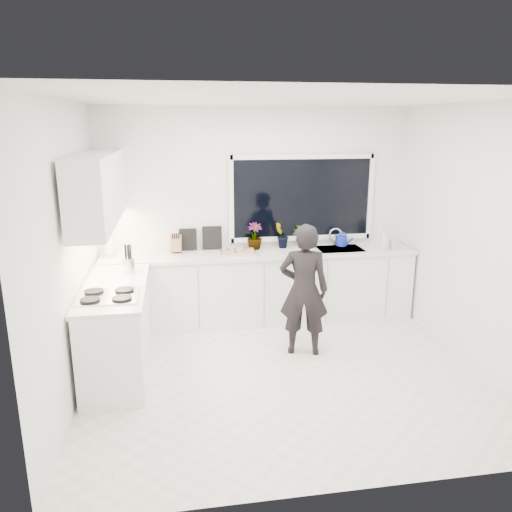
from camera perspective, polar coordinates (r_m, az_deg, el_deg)
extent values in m
cube|color=beige|center=(5.29, 3.21, -13.26)|extent=(4.00, 3.50, 0.02)
cube|color=white|center=(6.49, 0.01, 4.82)|extent=(4.00, 0.02, 2.70)
cube|color=white|center=(4.79, -20.74, 0.22)|extent=(0.02, 3.50, 2.70)
cube|color=white|center=(5.59, 23.97, 1.90)|extent=(0.02, 3.50, 2.70)
cube|color=white|center=(4.67, 3.71, 17.64)|extent=(4.00, 3.50, 0.02)
cube|color=black|center=(6.55, 5.28, 6.62)|extent=(1.80, 0.02, 1.00)
cube|color=white|center=(6.42, 0.46, -3.68)|extent=(3.92, 0.58, 0.88)
cube|color=white|center=(5.34, -15.54, -8.17)|extent=(0.58, 1.60, 0.88)
cube|color=silver|center=(6.28, 0.49, 0.28)|extent=(3.94, 0.62, 0.04)
cube|color=silver|center=(5.19, -15.89, -3.48)|extent=(0.62, 1.60, 0.04)
cube|color=white|center=(5.34, -17.50, 7.39)|extent=(0.34, 2.10, 0.70)
cube|color=silver|center=(6.55, 9.55, 0.41)|extent=(0.58, 0.42, 0.14)
cylinder|color=silver|center=(6.70, 9.06, 2.16)|extent=(0.03, 0.03, 0.22)
cube|color=black|center=(4.85, -16.58, -4.38)|extent=(0.56, 0.48, 0.03)
imported|color=black|center=(5.46, 5.48, -3.88)|extent=(0.60, 0.47, 1.47)
cube|color=#BDBCC1|center=(6.21, -2.05, 0.44)|extent=(0.45, 0.34, 0.03)
cube|color=red|center=(6.21, -2.05, 0.59)|extent=(0.41, 0.30, 0.01)
cylinder|color=#1327B4|center=(6.70, 9.78, 1.73)|extent=(0.14, 0.14, 0.13)
cylinder|color=white|center=(6.32, -16.47, 1.14)|extent=(0.14, 0.14, 0.26)
cube|color=brown|center=(6.31, -9.11, 1.37)|extent=(0.14, 0.11, 0.22)
cylinder|color=silver|center=(5.57, -14.34, -1.02)|extent=(0.16, 0.16, 0.16)
cube|color=black|center=(6.40, -7.76, 1.89)|extent=(0.22, 0.03, 0.28)
cube|color=black|center=(6.41, -5.04, 2.08)|extent=(0.25, 0.04, 0.30)
imported|color=#26662D|center=(6.39, -0.15, 2.30)|extent=(0.22, 0.22, 0.34)
imported|color=#26662D|center=(6.46, 2.96, 2.36)|extent=(0.23, 0.21, 0.33)
imported|color=#26662D|center=(6.52, 5.22, 2.22)|extent=(0.33, 0.32, 0.28)
imported|color=#D8BF66|center=(6.57, 14.52, 1.91)|extent=(0.16, 0.16, 0.29)
imported|color=#D8BF66|center=(6.63, 15.51, 1.51)|extent=(0.11, 0.11, 0.18)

